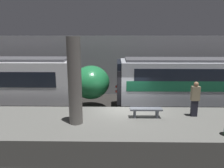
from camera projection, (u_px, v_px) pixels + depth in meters
name	position (u px, v px, depth m)	size (l,w,h in m)	color
ground_plane	(127.00, 126.00, 12.01)	(120.00, 120.00, 0.00)	#282623
platform	(130.00, 132.00, 9.96)	(40.00, 3.95, 1.10)	slate
station_rear_barrier	(124.00, 66.00, 17.97)	(50.00, 0.15, 4.85)	#939399
support_pillar_near	(75.00, 81.00, 9.21)	(0.58, 0.58, 3.74)	slate
person_walking	(195.00, 98.00, 10.25)	(0.38, 0.24, 1.68)	black
platform_bench	(146.00, 110.00, 10.21)	(1.50, 0.40, 0.45)	slate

